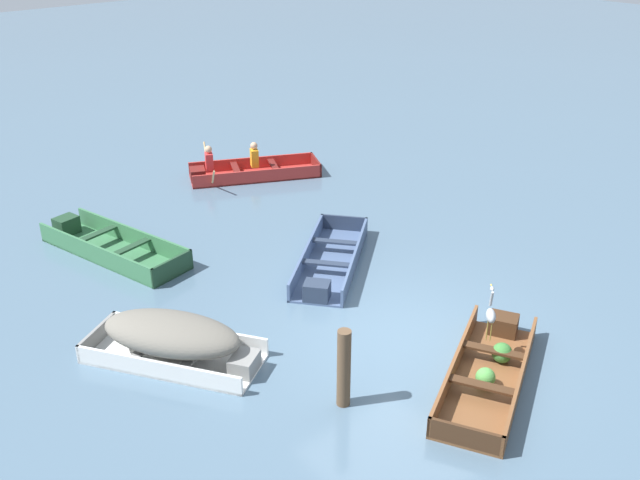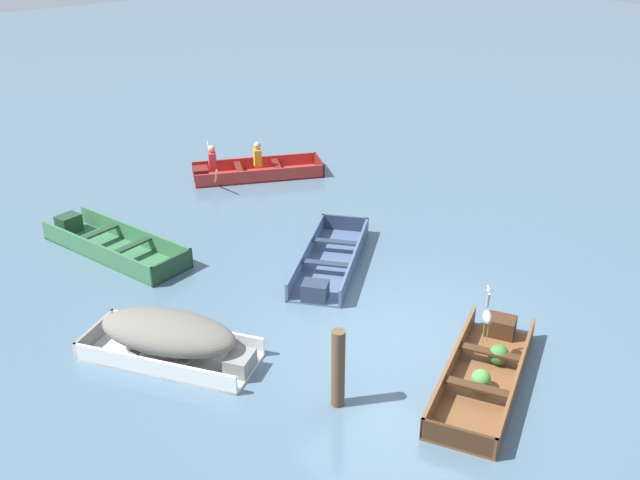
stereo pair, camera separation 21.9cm
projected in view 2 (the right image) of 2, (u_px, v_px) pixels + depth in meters
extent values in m
plane|color=slate|center=(395.00, 340.00, 11.47)|extent=(80.00, 80.00, 0.00)
cube|color=brown|center=(482.00, 382.00, 10.45)|extent=(3.20, 2.27, 0.04)
cube|color=brown|center=(451.00, 366.00, 10.55)|extent=(2.78, 1.41, 0.34)
cube|color=brown|center=(516.00, 382.00, 10.21)|extent=(2.78, 1.41, 0.34)
cube|color=#3F2716|center=(458.00, 439.00, 9.13)|extent=(0.49, 0.92, 0.34)
cube|color=#3F2716|center=(501.00, 326.00, 11.49)|extent=(0.52, 0.57, 0.31)
cube|color=#3F2716|center=(490.00, 352.00, 10.72)|extent=(0.55, 0.88, 0.04)
cube|color=#3F2716|center=(477.00, 387.00, 9.96)|extent=(0.55, 0.88, 0.04)
sphere|color=#387533|center=(499.00, 355.00, 10.77)|extent=(0.31, 0.31, 0.31)
sphere|color=#4C9342|center=(481.00, 379.00, 10.25)|extent=(0.29, 0.29, 0.29)
cube|color=#475B7F|center=(331.00, 264.00, 13.79)|extent=(3.08, 2.70, 0.04)
cube|color=#475B7F|center=(355.00, 259.00, 13.63)|extent=(2.49, 1.95, 0.36)
cube|color=#475B7F|center=(307.00, 254.00, 13.81)|extent=(2.49, 1.95, 0.36)
cube|color=#273246|center=(345.00, 224.00, 15.07)|extent=(0.65, 0.82, 0.36)
cube|color=#273246|center=(315.00, 291.00, 12.50)|extent=(0.56, 0.58, 0.32)
cube|color=#273246|center=(326.00, 263.00, 13.27)|extent=(0.68, 0.81, 0.04)
cube|color=#273246|center=(335.00, 242.00, 14.09)|extent=(0.68, 0.81, 0.04)
cube|color=#387047|center=(116.00, 252.00, 14.26)|extent=(1.72, 3.53, 0.04)
cube|color=#387047|center=(95.00, 252.00, 13.83)|extent=(0.79, 3.32, 0.40)
cube|color=#387047|center=(134.00, 235.00, 14.52)|extent=(0.79, 3.32, 0.40)
cube|color=#1E3D27|center=(172.00, 268.00, 13.27)|extent=(0.99, 0.27, 0.40)
cube|color=#1E3D27|center=(69.00, 223.00, 14.99)|extent=(0.52, 0.45, 0.36)
cube|color=#1E3D27|center=(98.00, 232.00, 14.41)|extent=(0.92, 0.35, 0.04)
cube|color=#1E3D27|center=(131.00, 246.00, 13.85)|extent=(0.92, 0.35, 0.04)
cube|color=white|center=(171.00, 357.00, 11.02)|extent=(2.33, 2.87, 0.04)
cube|color=white|center=(185.00, 332.00, 11.39)|extent=(1.47, 2.34, 0.31)
cube|color=white|center=(153.00, 368.00, 10.53)|extent=(1.47, 2.34, 0.31)
cube|color=gray|center=(95.00, 334.00, 11.33)|extent=(0.93, 0.60, 0.31)
cube|color=gray|center=(240.00, 363.00, 10.62)|extent=(0.60, 0.56, 0.28)
cube|color=gray|center=(193.00, 350.00, 10.81)|extent=(0.91, 0.64, 0.04)
cube|color=gray|center=(146.00, 341.00, 11.04)|extent=(0.91, 0.64, 0.04)
ellipsoid|color=#6B665B|center=(168.00, 332.00, 10.82)|extent=(2.03, 2.43, 0.54)
cube|color=#AD2D28|center=(258.00, 175.00, 18.12)|extent=(3.35, 2.38, 0.04)
cube|color=#AD2D28|center=(261.00, 176.00, 17.63)|extent=(2.91, 1.50, 0.34)
cube|color=#AD2D28|center=(255.00, 163.00, 18.49)|extent=(2.91, 1.50, 0.34)
cube|color=maroon|center=(319.00, 165.00, 18.39)|extent=(0.51, 0.94, 0.34)
cube|color=maroon|center=(201.00, 174.00, 17.75)|extent=(0.53, 0.58, 0.30)
cube|color=maroon|center=(239.00, 168.00, 17.92)|extent=(0.56, 0.90, 0.04)
cube|color=maroon|center=(277.00, 165.00, 18.12)|extent=(0.56, 0.90, 0.04)
cube|color=orange|center=(258.00, 158.00, 17.92)|extent=(0.29, 0.33, 0.44)
sphere|color=tan|center=(257.00, 145.00, 17.78)|extent=(0.18, 0.18, 0.18)
cube|color=red|center=(212.00, 161.00, 17.68)|extent=(0.29, 0.33, 0.44)
sphere|color=tan|center=(212.00, 149.00, 17.54)|extent=(0.18, 0.18, 0.18)
cylinder|color=tan|center=(216.00, 176.00, 17.02)|extent=(0.33, 0.59, 0.55)
cylinder|color=tan|center=(210.00, 155.00, 18.44)|extent=(0.33, 0.59, 0.55)
cylinder|color=olive|center=(484.00, 332.00, 10.73)|extent=(0.02, 0.02, 0.35)
cylinder|color=olive|center=(488.00, 332.00, 10.72)|extent=(0.02, 0.02, 0.35)
ellipsoid|color=#93999E|center=(487.00, 317.00, 10.61)|extent=(0.33, 0.32, 0.18)
cylinder|color=#93999E|center=(488.00, 300.00, 10.62)|extent=(0.11, 0.11, 0.28)
ellipsoid|color=#93999E|center=(489.00, 290.00, 10.59)|extent=(0.12, 0.12, 0.06)
cone|color=gold|center=(488.00, 288.00, 10.66)|extent=(0.09, 0.09, 0.02)
cylinder|color=brown|center=(338.00, 369.00, 9.77)|extent=(0.19, 0.19, 1.21)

